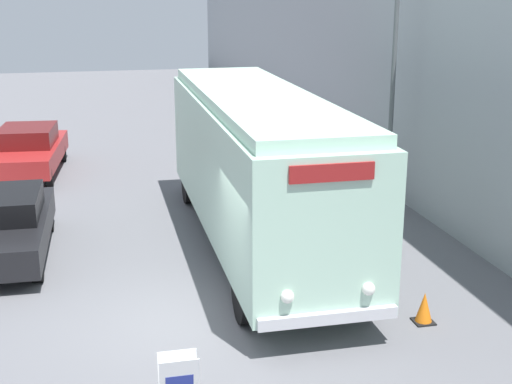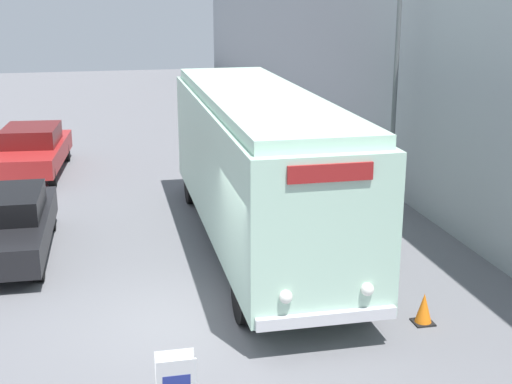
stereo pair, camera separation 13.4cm
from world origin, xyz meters
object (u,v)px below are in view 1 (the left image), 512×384
Objects in this scene: parked_car_near at (6,225)px; traffic_cone at (424,308)px; vintage_bus at (257,162)px; streetlamp at (396,32)px; sign_board at (179,383)px; parked_car_mid at (28,150)px.

parked_car_near is 8.06× the size of traffic_cone.
vintage_bus is at bearing -5.08° from parked_car_near.
traffic_cone is (-2.00, -6.45, -4.38)m from streetlamp.
sign_board is 0.18× the size of parked_car_mid.
vintage_bus is at bearing -153.73° from streetlamp.
vintage_bus is 18.13× the size of traffic_cone.
parked_car_mid is at bearing 148.15° from streetlamp.
traffic_cone is at bearing 20.80° from sign_board.
streetlamp is 1.52× the size of parked_car_mid.
sign_board is 14.53m from parked_car_mid.
sign_board is 1.48× the size of traffic_cone.
parked_car_near is at bearing 173.87° from vintage_bus.
sign_board is 7.43m from parked_car_near.
sign_board is 4.90m from traffic_cone.
vintage_bus is at bearing 114.60° from traffic_cone.
streetlamp reaches higher than parked_car_mid.
parked_car_mid is 14.63m from traffic_cone.
vintage_bus is at bearing 67.70° from sign_board.
parked_car_mid is (-9.66, 6.00, -3.89)m from streetlamp.
vintage_bus is 12.23× the size of sign_board.
parked_car_near is at bearing -171.70° from streetlamp.
parked_car_mid is (-3.08, 14.19, 0.37)m from sign_board.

